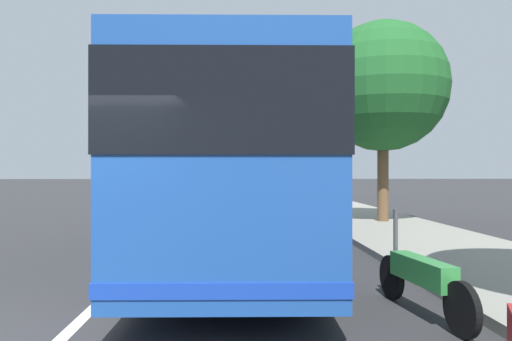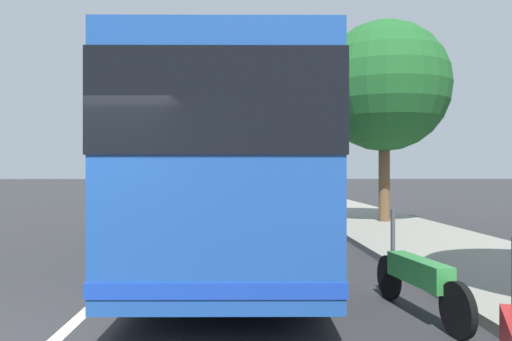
% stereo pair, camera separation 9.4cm
% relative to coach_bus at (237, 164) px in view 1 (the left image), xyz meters
% --- Properties ---
extents(ground_plane, '(220.00, 220.00, 0.00)m').
position_rel_coach_bus_xyz_m(ground_plane, '(-4.84, 1.87, -1.92)').
color(ground_plane, '#2D2D30').
extents(sidewalk_curb, '(110.00, 3.60, 0.14)m').
position_rel_coach_bus_xyz_m(sidewalk_curb, '(5.16, -4.60, -1.85)').
color(sidewalk_curb, gray).
rests_on(sidewalk_curb, ground).
extents(lane_divider_line, '(110.00, 0.16, 0.01)m').
position_rel_coach_bus_xyz_m(lane_divider_line, '(5.16, 1.87, -1.92)').
color(lane_divider_line, silver).
rests_on(lane_divider_line, ground).
extents(coach_bus, '(10.95, 2.91, 3.29)m').
position_rel_coach_bus_xyz_m(coach_bus, '(0.00, 0.00, 0.00)').
color(coach_bus, '#1E4C9E').
rests_on(coach_bus, ground).
extents(motorcycle_mid_row, '(2.21, 0.41, 1.25)m').
position_rel_coach_bus_xyz_m(motorcycle_mid_row, '(-4.28, -2.24, -1.46)').
color(motorcycle_mid_row, black).
rests_on(motorcycle_mid_row, ground).
extents(car_far_distant, '(4.61, 1.83, 1.44)m').
position_rel_coach_bus_xyz_m(car_far_distant, '(29.33, -0.03, -1.22)').
color(car_far_distant, gray).
rests_on(car_far_distant, ground).
extents(car_behind_bus, '(4.79, 2.19, 1.44)m').
position_rel_coach_bus_xyz_m(car_behind_bus, '(15.34, 0.05, -1.23)').
color(car_behind_bus, gray).
rests_on(car_behind_bus, ground).
extents(roadside_tree_mid_block, '(4.26, 4.26, 6.69)m').
position_rel_coach_bus_xyz_m(roadside_tree_mid_block, '(5.62, -4.82, 2.62)').
color(roadside_tree_mid_block, brown).
rests_on(roadside_tree_mid_block, ground).
extents(roadside_tree_far_block, '(2.96, 2.96, 5.50)m').
position_rel_coach_bus_xyz_m(roadside_tree_far_block, '(20.11, -3.95, 2.05)').
color(roadside_tree_far_block, brown).
rests_on(roadside_tree_far_block, ground).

